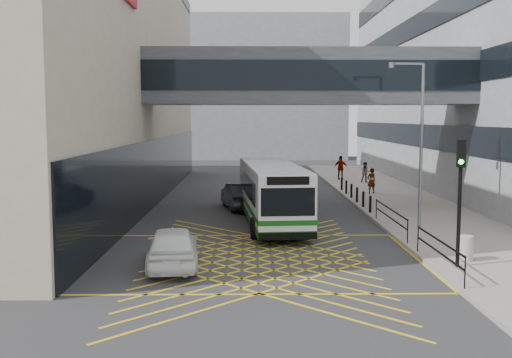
{
  "coord_description": "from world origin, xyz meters",
  "views": [
    {
      "loc": [
        -0.3,
        -21.91,
        5.25
      ],
      "look_at": [
        0.0,
        4.0,
        2.6
      ],
      "focal_mm": 42.0,
      "sensor_mm": 36.0,
      "label": 1
    }
  ],
  "objects_px": {
    "car_dark": "(240,196)",
    "litter_bin": "(466,248)",
    "traffic_light": "(460,185)",
    "pedestrian_b": "(366,172)",
    "car_silver": "(289,180)",
    "pedestrian_c": "(341,168)",
    "pedestrian_a": "(371,181)",
    "bus": "(272,192)",
    "street_lamp": "(418,135)",
    "car_white": "(173,246)"
  },
  "relations": [
    {
      "from": "car_silver",
      "to": "pedestrian_b",
      "type": "xyz_separation_m",
      "value": [
        6.24,
        2.98,
        0.27
      ]
    },
    {
      "from": "car_dark",
      "to": "pedestrian_b",
      "type": "relative_size",
      "value": 3.02
    },
    {
      "from": "street_lamp",
      "to": "pedestrian_b",
      "type": "bearing_deg",
      "value": 79.08
    },
    {
      "from": "car_silver",
      "to": "traffic_light",
      "type": "height_order",
      "value": "traffic_light"
    },
    {
      "from": "street_lamp",
      "to": "bus",
      "type": "bearing_deg",
      "value": 158.02
    },
    {
      "from": "car_white",
      "to": "street_lamp",
      "type": "height_order",
      "value": "street_lamp"
    },
    {
      "from": "car_silver",
      "to": "pedestrian_c",
      "type": "distance_m",
      "value": 7.04
    },
    {
      "from": "car_silver",
      "to": "street_lamp",
      "type": "distance_m",
      "value": 17.57
    },
    {
      "from": "car_white",
      "to": "street_lamp",
      "type": "relative_size",
      "value": 0.63
    },
    {
      "from": "car_dark",
      "to": "pedestrian_b",
      "type": "bearing_deg",
      "value": -139.14
    },
    {
      "from": "bus",
      "to": "pedestrian_c",
      "type": "distance_m",
      "value": 20.97
    },
    {
      "from": "bus",
      "to": "litter_bin",
      "type": "height_order",
      "value": "bus"
    },
    {
      "from": "bus",
      "to": "car_dark",
      "type": "relative_size",
      "value": 2.24
    },
    {
      "from": "litter_bin",
      "to": "pedestrian_a",
      "type": "relative_size",
      "value": 0.52
    },
    {
      "from": "car_dark",
      "to": "litter_bin",
      "type": "distance_m",
      "value": 15.77
    },
    {
      "from": "car_white",
      "to": "car_silver",
      "type": "bearing_deg",
      "value": -109.72
    },
    {
      "from": "car_dark",
      "to": "street_lamp",
      "type": "xyz_separation_m",
      "value": [
        8.3,
        -6.94,
        3.72
      ]
    },
    {
      "from": "litter_bin",
      "to": "pedestrian_a",
      "type": "height_order",
      "value": "pedestrian_a"
    },
    {
      "from": "car_white",
      "to": "pedestrian_b",
      "type": "relative_size",
      "value": 2.98
    },
    {
      "from": "pedestrian_a",
      "to": "car_dark",
      "type": "bearing_deg",
      "value": 13.03
    },
    {
      "from": "traffic_light",
      "to": "street_lamp",
      "type": "bearing_deg",
      "value": 103.7
    },
    {
      "from": "street_lamp",
      "to": "pedestrian_b",
      "type": "distance_m",
      "value": 19.82
    },
    {
      "from": "car_white",
      "to": "pedestrian_b",
      "type": "height_order",
      "value": "pedestrian_b"
    },
    {
      "from": "car_silver",
      "to": "litter_bin",
      "type": "height_order",
      "value": "car_silver"
    },
    {
      "from": "car_white",
      "to": "traffic_light",
      "type": "xyz_separation_m",
      "value": [
        9.82,
        -0.74,
        2.24
      ]
    },
    {
      "from": "street_lamp",
      "to": "pedestrian_b",
      "type": "height_order",
      "value": "street_lamp"
    },
    {
      "from": "street_lamp",
      "to": "litter_bin",
      "type": "distance_m",
      "value": 7.54
    },
    {
      "from": "traffic_light",
      "to": "pedestrian_b",
      "type": "bearing_deg",
      "value": 104.21
    },
    {
      "from": "car_white",
      "to": "street_lamp",
      "type": "xyz_separation_m",
      "value": [
        10.46,
        6.73,
        3.72
      ]
    },
    {
      "from": "street_lamp",
      "to": "pedestrian_a",
      "type": "xyz_separation_m",
      "value": [
        0.5,
        12.63,
        -3.47
      ]
    },
    {
      "from": "street_lamp",
      "to": "pedestrian_b",
      "type": "xyz_separation_m",
      "value": [
        1.43,
        19.45,
        -3.52
      ]
    },
    {
      "from": "bus",
      "to": "car_silver",
      "type": "height_order",
      "value": "bus"
    },
    {
      "from": "car_dark",
      "to": "pedestrian_c",
      "type": "xyz_separation_m",
      "value": [
        8.12,
        14.82,
        0.38
      ]
    },
    {
      "from": "car_white",
      "to": "litter_bin",
      "type": "height_order",
      "value": "car_white"
    },
    {
      "from": "pedestrian_b",
      "to": "car_silver",
      "type": "bearing_deg",
      "value": -151.93
    },
    {
      "from": "traffic_light",
      "to": "car_white",
      "type": "bearing_deg",
      "value": -165.68
    },
    {
      "from": "traffic_light",
      "to": "pedestrian_b",
      "type": "height_order",
      "value": "traffic_light"
    },
    {
      "from": "pedestrian_a",
      "to": "pedestrian_c",
      "type": "bearing_deg",
      "value": -105.63
    },
    {
      "from": "car_white",
      "to": "car_dark",
      "type": "height_order",
      "value": "car_white"
    },
    {
      "from": "car_white",
      "to": "car_dark",
      "type": "distance_m",
      "value": 13.84
    },
    {
      "from": "car_dark",
      "to": "litter_bin",
      "type": "height_order",
      "value": "car_dark"
    },
    {
      "from": "car_dark",
      "to": "pedestrian_a",
      "type": "xyz_separation_m",
      "value": [
        8.8,
        5.69,
        0.25
      ]
    },
    {
      "from": "car_silver",
      "to": "pedestrian_b",
      "type": "distance_m",
      "value": 6.92
    },
    {
      "from": "car_dark",
      "to": "pedestrian_b",
      "type": "height_order",
      "value": "pedestrian_b"
    },
    {
      "from": "car_silver",
      "to": "traffic_light",
      "type": "distance_m",
      "value": 24.41
    },
    {
      "from": "car_dark",
      "to": "street_lamp",
      "type": "bearing_deg",
      "value": 128.83
    },
    {
      "from": "traffic_light",
      "to": "pedestrian_b",
      "type": "distance_m",
      "value": 27.07
    },
    {
      "from": "traffic_light",
      "to": "pedestrian_c",
      "type": "distance_m",
      "value": 29.29
    },
    {
      "from": "car_dark",
      "to": "pedestrian_c",
      "type": "bearing_deg",
      "value": -130.0
    },
    {
      "from": "car_dark",
      "to": "pedestrian_b",
      "type": "distance_m",
      "value": 15.85
    }
  ]
}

